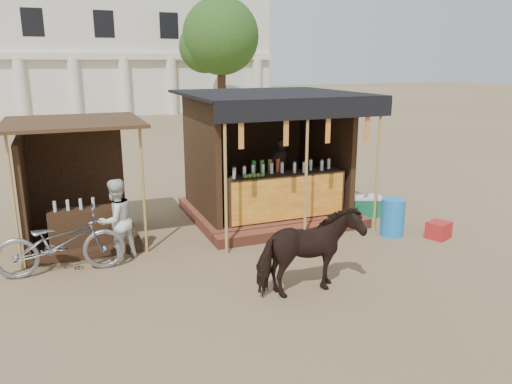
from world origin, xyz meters
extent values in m
plane|color=#846B4C|center=(0.00, 0.00, 0.00)|extent=(120.00, 120.00, 0.00)
cube|color=brown|center=(1.00, 3.50, 0.11)|extent=(3.40, 2.80, 0.22)
cube|color=brown|center=(1.00, 1.95, 0.10)|extent=(3.40, 0.35, 0.20)
cube|color=#3A2415|center=(1.00, 2.55, 0.69)|extent=(2.60, 0.55, 0.95)
cube|color=#C25016|center=(1.00, 2.27, 0.69)|extent=(2.50, 0.02, 0.88)
cube|color=#3A2415|center=(1.00, 4.75, 1.47)|extent=(3.00, 0.12, 2.50)
cube|color=#3A2415|center=(-0.50, 3.50, 1.47)|extent=(0.12, 2.50, 2.50)
cube|color=#3A2415|center=(2.50, 3.50, 1.47)|extent=(0.12, 2.50, 2.50)
cube|color=black|center=(1.00, 3.30, 2.75)|extent=(3.60, 3.60, 0.06)
cube|color=black|center=(1.00, 1.52, 2.57)|extent=(3.60, 0.06, 0.36)
cylinder|color=tan|center=(-0.60, 1.55, 1.38)|extent=(0.06, 0.06, 2.75)
cylinder|color=tan|center=(1.00, 1.55, 1.38)|extent=(0.06, 0.06, 2.75)
cylinder|color=tan|center=(2.60, 1.55, 1.38)|extent=(0.06, 0.06, 2.75)
cube|color=red|center=(-0.30, 1.55, 2.20)|extent=(0.10, 0.02, 0.55)
cube|color=red|center=(0.57, 1.55, 2.20)|extent=(0.10, 0.02, 0.55)
cube|color=red|center=(1.43, 1.55, 2.20)|extent=(0.10, 0.02, 0.55)
cube|color=red|center=(2.30, 1.55, 2.20)|extent=(0.10, 0.02, 0.55)
imported|color=black|center=(1.39, 3.60, 0.98)|extent=(0.64, 0.53, 1.51)
cube|color=#3A2415|center=(-3.00, 3.20, 0.07)|extent=(2.00, 2.00, 0.15)
cube|color=#3A2415|center=(-3.00, 4.15, 1.05)|extent=(1.90, 0.10, 2.10)
cube|color=#3A2415|center=(-3.95, 3.20, 1.05)|extent=(0.10, 1.90, 2.10)
cube|color=#472D19|center=(-3.00, 3.10, 2.35)|extent=(2.40, 2.40, 0.06)
cylinder|color=tan|center=(-4.05, 2.15, 1.18)|extent=(0.05, 0.05, 2.35)
cylinder|color=tan|center=(-1.95, 2.15, 1.18)|extent=(0.05, 0.05, 2.35)
cube|color=#3A2415|center=(-3.00, 2.70, 0.40)|extent=(1.20, 0.50, 0.80)
imported|color=black|center=(0.03, -0.46, 0.67)|extent=(1.62, 0.81, 1.34)
imported|color=gray|center=(-3.40, 1.75, 0.54)|extent=(2.08, 0.81, 1.07)
imported|color=silver|center=(-2.48, 2.00, 0.73)|extent=(0.90, 0.84, 1.47)
cylinder|color=blue|center=(2.84, 1.27, 0.38)|extent=(0.59, 0.59, 0.76)
cube|color=#AC1E1C|center=(3.59, 0.77, 0.17)|extent=(0.53, 0.50, 0.33)
cube|color=#17693E|center=(3.12, 2.60, 0.20)|extent=(0.73, 0.63, 0.40)
cube|color=white|center=(3.12, 2.60, 0.43)|extent=(0.76, 0.65, 0.06)
cube|color=silver|center=(-2.00, 30.00, 4.00)|extent=(26.00, 7.00, 8.00)
cube|color=silver|center=(-2.00, 26.40, 3.70)|extent=(26.00, 0.50, 0.40)
cylinder|color=silver|center=(-5.00, 26.40, 1.80)|extent=(0.70, 0.70, 3.60)
cylinder|color=silver|center=(-2.00, 26.40, 1.80)|extent=(0.70, 0.70, 3.60)
cylinder|color=silver|center=(1.00, 26.40, 1.80)|extent=(0.70, 0.70, 3.60)
cylinder|color=silver|center=(4.00, 26.40, 1.80)|extent=(0.70, 0.70, 3.60)
cylinder|color=silver|center=(7.00, 26.40, 1.80)|extent=(0.70, 0.70, 3.60)
cylinder|color=silver|center=(10.00, 26.40, 1.80)|extent=(0.70, 0.70, 3.60)
cylinder|color=#382314|center=(6.00, 22.00, 2.00)|extent=(0.50, 0.50, 4.00)
sphere|color=#3D6522|center=(6.00, 22.00, 4.80)|extent=(4.40, 4.40, 4.40)
sphere|color=#3D6522|center=(5.20, 22.60, 4.20)|extent=(2.99, 2.99, 2.99)
camera|label=1|loc=(-3.29, -6.60, 3.43)|focal=35.00mm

